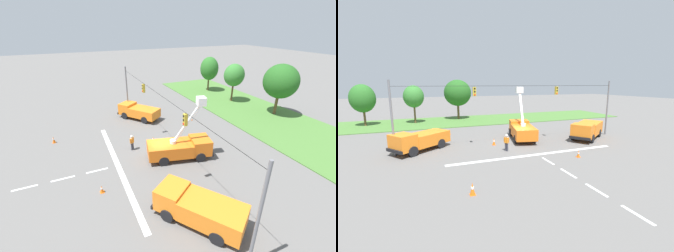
{
  "view_description": "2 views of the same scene",
  "coord_description": "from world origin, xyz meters",
  "views": [
    {
      "loc": [
        18.81,
        -7.73,
        12.79
      ],
      "look_at": [
        -1.79,
        1.57,
        2.37
      ],
      "focal_mm": 24.0,
      "sensor_mm": 36.0,
      "label": 1
    },
    {
      "loc": [
        -10.33,
        -23.27,
        6.83
      ],
      "look_at": [
        -1.13,
        1.05,
        1.92
      ],
      "focal_mm": 24.0,
      "sensor_mm": 36.0,
      "label": 2
    }
  ],
  "objects": [
    {
      "name": "grass_verge",
      "position": [
        0.0,
        18.0,
        0.05
      ],
      "size": [
        56.0,
        12.0,
        0.1
      ],
      "primitive_type": "cube",
      "color": "#477533",
      "rests_on": "ground"
    },
    {
      "name": "traffic_cone_mid_right",
      "position": [
        -2.92,
        0.19,
        0.41
      ],
      "size": [
        0.36,
        0.36,
        0.82
      ],
      "color": "orange",
      "rests_on": "ground"
    },
    {
      "name": "traffic_cone_foreground_right",
      "position": [
        -6.97,
        7.62,
        0.34
      ],
      "size": [
        0.36,
        0.36,
        0.69
      ],
      "color": "orange",
      "rests_on": "ground"
    },
    {
      "name": "tree_far_west",
      "position": [
        -19.03,
        18.38,
        4.5
      ],
      "size": [
        3.8,
        3.44,
        6.76
      ],
      "color": "brown",
      "rests_on": "ground"
    },
    {
      "name": "tree_west",
      "position": [
        -11.47,
        18.33,
        4.66
      ],
      "size": [
        3.36,
        3.54,
        6.57
      ],
      "color": "brown",
      "rests_on": "ground"
    },
    {
      "name": "ground_plane",
      "position": [
        0.0,
        0.0,
        0.0
      ],
      "size": [
        200.0,
        200.0,
        0.0
      ],
      "primitive_type": "plane",
      "color": "#605E5B"
    },
    {
      "name": "traffic_cone_foreground_left",
      "position": [
        3.26,
        -6.69,
        0.34
      ],
      "size": [
        0.36,
        0.36,
        0.69
      ],
      "color": "orange",
      "rests_on": "ground"
    },
    {
      "name": "utility_truck_support_near",
      "position": [
        -10.7,
        0.86,
        1.14
      ],
      "size": [
        6.25,
        5.57,
        2.07
      ],
      "color": "orange",
      "rests_on": "ground"
    },
    {
      "name": "tree_centre",
      "position": [
        -3.7,
        20.3,
        5.09
      ],
      "size": [
        5.09,
        4.63,
        7.58
      ],
      "color": "brown",
      "rests_on": "ground"
    },
    {
      "name": "utility_truck_bucket_lift",
      "position": [
        1.21,
        1.66,
        1.31
      ],
      "size": [
        3.94,
        6.95,
        6.44
      ],
      "color": "orange",
      "rests_on": "ground"
    },
    {
      "name": "traffic_cone_mid_left",
      "position": [
        -7.69,
        -10.39,
        0.41
      ],
      "size": [
        0.36,
        0.36,
        0.82
      ],
      "color": "orange",
      "rests_on": "ground"
    },
    {
      "name": "road_worker",
      "position": [
        -2.41,
        -2.46,
        1.0
      ],
      "size": [
        0.43,
        0.55,
        1.77
      ],
      "color": "#383842",
      "rests_on": "ground"
    },
    {
      "name": "signal_gantry",
      "position": [
        -0.01,
        -0.0,
        4.25
      ],
      "size": [
        26.2,
        0.33,
        7.2
      ],
      "color": "slate",
      "rests_on": "ground"
    },
    {
      "name": "utility_truck_support_far",
      "position": [
        9.0,
        -1.01,
        1.22
      ],
      "size": [
        6.62,
        5.69,
        2.15
      ],
      "color": "orange",
      "rests_on": "ground"
    },
    {
      "name": "lane_markings",
      "position": [
        0.0,
        -6.12,
        0.0
      ],
      "size": [
        17.6,
        15.25,
        0.01
      ],
      "color": "silver",
      "rests_on": "ground"
    }
  ]
}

